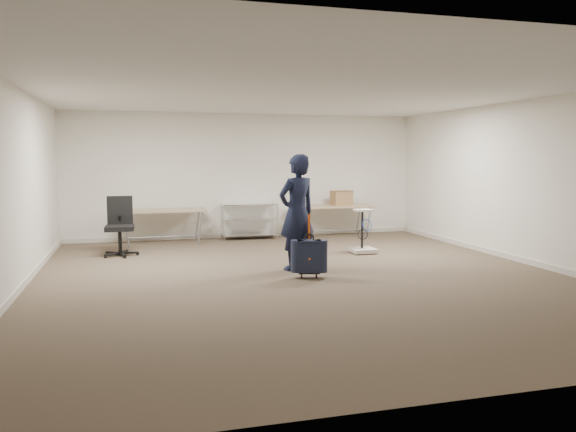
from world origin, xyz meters
name	(u,v)px	position (x,y,z in m)	size (l,w,h in m)	color
ground	(303,277)	(0.00, 0.00, 0.00)	(9.00, 9.00, 0.00)	#4F3F30
room_shell	(281,258)	(0.00, 1.38, 0.05)	(8.00, 9.00, 9.00)	silver
folding_table_left	(163,212)	(-1.90, 3.95, 0.68)	(1.80, 0.75, 0.73)	tan
folding_table_right	(333,208)	(1.90, 3.95, 0.68)	(1.80, 0.75, 0.73)	tan
wire_shelf	(249,219)	(0.00, 4.20, 0.44)	(1.22, 0.47, 0.80)	silver
person	(297,212)	(0.06, 0.58, 0.94)	(0.68, 0.45, 1.88)	black
suitcase	(309,256)	(0.06, -0.09, 0.33)	(0.39, 0.29, 0.97)	black
office_chair	(120,238)	(-2.75, 2.72, 0.33)	(0.67, 0.67, 1.10)	black
equipment_cart	(363,242)	(1.73, 1.77, 0.22)	(0.46, 0.46, 0.84)	beige
cardboard_box	(341,198)	(2.13, 4.02, 0.89)	(0.44, 0.33, 0.33)	#A4714C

